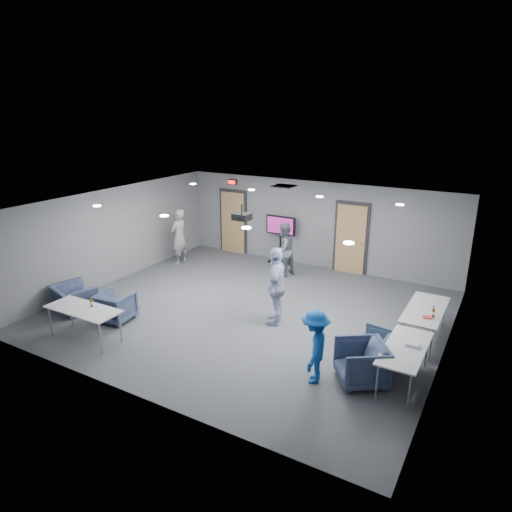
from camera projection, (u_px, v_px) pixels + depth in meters
The scene contains 28 objects.
floor at pixel (250, 311), 11.35m from camera, with size 9.00×9.00×0.00m, color #393C41.
ceiling at pixel (249, 205), 10.51m from camera, with size 9.00×9.00×0.00m, color white.
wall_back at pixel (315, 224), 14.23m from camera, with size 9.00×0.02×2.70m, color slate.
wall_front at pixel (128, 326), 7.64m from camera, with size 9.00×0.02×2.70m, color slate.
wall_left at pixel (115, 235), 13.06m from camera, with size 0.02×8.00×2.70m, color slate.
wall_right at pixel (450, 297), 8.80m from camera, with size 0.02×8.00×2.70m, color slate.
door_left at pixel (233, 222), 15.70m from camera, with size 1.06×0.17×2.24m.
door_right at pixel (351, 239), 13.71m from camera, with size 1.06×0.17×2.24m.
exit_sign at pixel (232, 182), 15.25m from camera, with size 0.32×0.08×0.16m.
hvac_diffuser at pixel (284, 186), 13.06m from camera, with size 0.60×0.60×0.03m, color black.
downlights at pixel (249, 205), 10.52m from camera, with size 6.18×3.78×0.02m.
person_a at pixel (179, 237), 14.54m from camera, with size 0.66×0.43×1.81m, color gray.
person_b at pixel (283, 250), 13.53m from camera, with size 0.79×0.61×1.62m, color slate.
person_c at pixel (276, 286), 10.49m from camera, with size 1.09×0.45×1.85m, color #A1ABCF.
person_d at pixel (315, 347), 8.27m from camera, with size 0.91×0.53×1.41m, color #174A96.
chair_right_b at pixel (375, 347), 9.00m from camera, with size 0.71×0.73×0.67m, color #384A62.
chair_right_c at pixel (361, 363), 8.32m from camera, with size 0.84×0.87×0.79m, color #384462.
chair_front_a at pixel (116, 307), 10.78m from camera, with size 0.75×0.77×0.70m, color #3C4A69.
chair_front_b at pixel (74, 298), 11.30m from camera, with size 1.01×0.88×0.66m, color #384261.
table_right_a at pixel (425, 311), 9.78m from camera, with size 0.76×1.82×0.73m.
table_right_b at pixel (405, 350), 8.22m from camera, with size 0.70×1.69×0.73m.
table_front_left at pixel (83, 310), 9.80m from camera, with size 1.72×0.73×0.73m.
bottle_front at pixel (92, 303), 9.84m from camera, with size 0.06×0.06×0.24m.
bottle_right at pixel (433, 313), 9.36m from camera, with size 0.07×0.07×0.25m.
snack_box at pixel (427, 317), 9.33m from camera, with size 0.17×0.11×0.04m, color #D44035.
wrapper at pixel (412, 345), 8.24m from camera, with size 0.24×0.17×0.06m, color silver.
tv_stand at pixel (280, 236), 14.67m from camera, with size 1.01×0.48×1.54m.
projector at pixel (242, 217), 10.67m from camera, with size 0.39×0.38×0.37m.
Camera 1 is at (5.29, -8.91, 4.85)m, focal length 32.00 mm.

